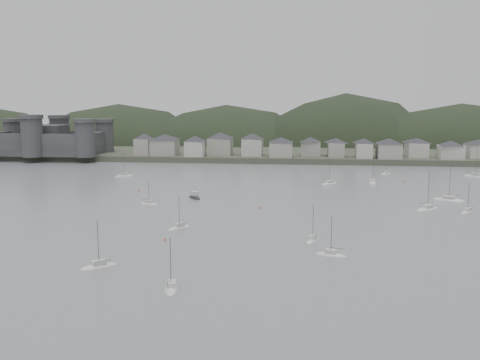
# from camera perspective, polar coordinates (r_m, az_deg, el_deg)

# --- Properties ---
(ground) EXTENTS (900.00, 900.00, 0.00)m
(ground) POSITION_cam_1_polar(r_m,az_deg,el_deg) (102.83, -4.83, -9.54)
(ground) COLOR slate
(ground) RESTS_ON ground
(far_shore_land) EXTENTS (900.00, 250.00, 3.00)m
(far_shore_land) POSITION_cam_1_polar(r_m,az_deg,el_deg) (392.44, 3.67, 4.12)
(far_shore_land) COLOR #383D2D
(far_shore_land) RESTS_ON ground
(forested_ridge) EXTENTS (851.55, 103.94, 102.57)m
(forested_ridge) POSITION_cam_1_polar(r_m,az_deg,el_deg) (368.01, 4.20, 1.81)
(forested_ridge) COLOR black
(forested_ridge) RESTS_ON ground
(castle) EXTENTS (66.00, 43.00, 20.00)m
(castle) POSITION_cam_1_polar(r_m,az_deg,el_deg) (309.61, -20.33, 4.16)
(castle) COLOR #323234
(castle) RESTS_ON far_shore_land
(waterfront_town) EXTENTS (451.48, 28.46, 12.92)m
(waterfront_town) POSITION_cam_1_polar(r_m,az_deg,el_deg) (281.79, 12.86, 3.63)
(waterfront_town) COLOR gray
(waterfront_town) RESTS_ON far_shore_land
(sailboat_lead) EXTENTS (3.78, 7.49, 9.82)m
(sailboat_lead) POSITION_cam_1_polar(r_m,az_deg,el_deg) (92.24, -7.53, -11.63)
(sailboat_lead) COLOR silver
(sailboat_lead) RESTS_ON ground
(moored_fleet) EXTENTS (256.97, 150.51, 14.05)m
(moored_fleet) POSITION_cam_1_polar(r_m,az_deg,el_deg) (169.71, 1.30, -2.21)
(moored_fleet) COLOR silver
(moored_fleet) RESTS_ON ground
(motor_launch_far) EXTENTS (6.35, 8.28, 3.89)m
(motor_launch_far) POSITION_cam_1_polar(r_m,az_deg,el_deg) (174.94, -4.98, -1.87)
(motor_launch_far) COLOR black
(motor_launch_far) RESTS_ON ground
(mooring_buoys) EXTENTS (147.72, 101.59, 0.70)m
(mooring_buoys) POSITION_cam_1_polar(r_m,az_deg,el_deg) (164.00, -1.41, -2.60)
(mooring_buoys) COLOR #C46141
(mooring_buoys) RESTS_ON ground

